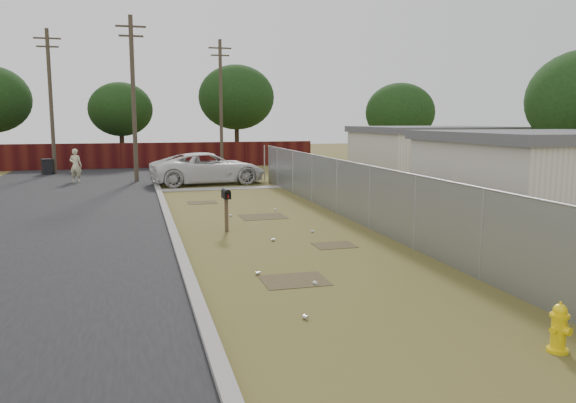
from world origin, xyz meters
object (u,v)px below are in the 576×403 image
object	(u,v)px
mailbox	(226,198)
pickup_truck	(208,168)
trash_bin	(47,166)
fire_hydrant	(559,329)
pedestrian	(76,166)

from	to	relation	value
mailbox	pickup_truck	size ratio (longest dim) A/B	0.22
pickup_truck	trash_bin	world-z (taller)	pickup_truck
fire_hydrant	mailbox	bearing A→B (deg)	108.08
pickup_truck	pedestrian	size ratio (longest dim) A/B	3.28
fire_hydrant	pedestrian	xyz separation A→B (m)	(-9.21, 26.19, 0.57)
mailbox	pedestrian	world-z (taller)	pedestrian
fire_hydrant	mailbox	size ratio (longest dim) A/B	0.58
mailbox	pedestrian	distance (m)	16.92
mailbox	pedestrian	xyz separation A→B (m)	(-5.84, 15.88, -0.14)
pickup_truck	pedestrian	bearing A→B (deg)	61.78
pedestrian	mailbox	bearing A→B (deg)	128.97
pedestrian	pickup_truck	bearing A→B (deg)	177.83
pickup_truck	pedestrian	distance (m)	7.46
fire_hydrant	pickup_truck	size ratio (longest dim) A/B	0.13
mailbox	trash_bin	size ratio (longest dim) A/B	1.36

